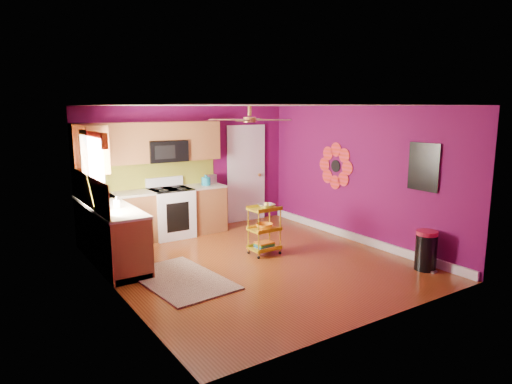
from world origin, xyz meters
TOP-DOWN VIEW (x-y plane):
  - ground at (0.00, 0.00)m, footprint 5.00×5.00m
  - room_envelope at (0.03, 0.00)m, footprint 4.54×5.04m
  - lower_cabinets at (-1.35, 1.82)m, footprint 2.81×2.31m
  - electric_range at (-0.55, 2.17)m, footprint 0.76×0.66m
  - upper_cabinetry at (-1.24, 2.17)m, footprint 2.80×2.30m
  - left_window at (-2.22, 1.05)m, footprint 0.08×1.35m
  - panel_door at (1.35, 2.47)m, footprint 0.95×0.11m
  - right_wall_art at (2.23, -0.34)m, footprint 0.04×2.74m
  - ceiling_fan at (0.00, 0.20)m, footprint 1.01×1.01m
  - shag_rug at (-1.35, -0.04)m, footprint 1.20×1.80m
  - rolling_cart at (0.34, 0.28)m, footprint 0.51×0.37m
  - trash_can at (1.99, -1.71)m, footprint 0.37×0.38m
  - teal_kettle at (0.21, 2.15)m, footprint 0.18×0.18m
  - toaster at (0.40, 2.33)m, footprint 0.22×0.15m
  - soap_bottle_a at (-1.90, 1.05)m, footprint 0.08×0.08m
  - soap_bottle_b at (-2.03, 1.20)m, footprint 0.12×0.12m
  - counter_dish at (-1.94, 1.92)m, footprint 0.25×0.25m
  - counter_cup at (-2.06, 1.02)m, footprint 0.12×0.12m

SIDE VIEW (x-z plane):
  - ground at x=0.00m, z-range 0.00..0.00m
  - shag_rug at x=-1.35m, z-range 0.00..0.02m
  - trash_can at x=1.99m, z-range 0.00..0.62m
  - lower_cabinets at x=-1.35m, z-range -0.04..0.90m
  - rolling_cart at x=0.34m, z-range 0.01..0.92m
  - electric_range at x=-0.55m, z-range -0.08..1.05m
  - counter_dish at x=-1.94m, z-range 0.94..1.00m
  - counter_cup at x=-2.06m, z-range 0.94..1.03m
  - soap_bottle_b at x=-2.03m, z-range 0.94..1.10m
  - teal_kettle at x=0.21m, z-range 0.92..1.13m
  - panel_door at x=1.35m, z-range -0.05..2.10m
  - toaster at x=0.40m, z-range 0.94..1.12m
  - soap_bottle_a at x=-1.90m, z-range 0.94..1.12m
  - right_wall_art at x=2.23m, z-range 0.92..1.96m
  - room_envelope at x=0.03m, z-range 0.37..2.89m
  - left_window at x=-2.22m, z-range 1.20..2.28m
  - upper_cabinetry at x=-1.24m, z-range 1.17..2.43m
  - ceiling_fan at x=0.00m, z-range 2.16..2.42m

